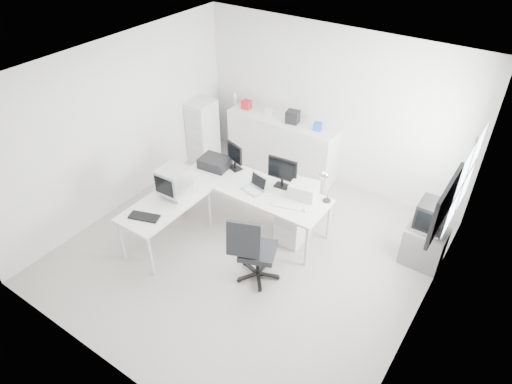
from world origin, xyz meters
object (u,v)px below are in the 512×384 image
Objects in this scene: filing_cabinet at (203,131)px; lcd_monitor_small at (235,156)px; laptop at (253,185)px; tv_cabinet at (424,246)px; laser_printer at (304,190)px; crt_monitor at (174,184)px; sideboard at (282,145)px; side_desk at (167,223)px; lcd_monitor_large at (282,173)px; main_desk at (254,206)px; office_chair at (258,248)px; drawer_pedestal at (293,224)px; inkjet_printer at (215,163)px; crt_tv at (432,217)px.

lcd_monitor_small is at bearing -31.54° from filing_cabinet.
laptop reaches higher than tv_cabinet.
laser_printer is 1.93m from crt_monitor.
filing_cabinet is (-1.47, -0.53, 0.08)m from sideboard.
lcd_monitor_large is at bearing 48.37° from side_desk.
main_desk is 1.18m from office_chair.
side_desk is 1.43m from laptop.
tv_cabinet reaches higher than drawer_pedestal.
crt_monitor reaches higher than office_chair.
inkjet_printer is at bearing 175.17° from laser_printer.
filing_cabinet reaches higher than crt_monitor.
crt_tv is at bearing 5.52° from lcd_monitor_large.
drawer_pedestal is 1.20× the size of crt_tv.
lcd_monitor_small is 1.48m from sideboard.
lcd_monitor_large is 1.52× the size of laptop.
crt_monitor is at bearing -155.53° from tv_cabinet.
sideboard is (-0.86, 1.40, -0.47)m from lcd_monitor_large.
tv_cabinet is (3.37, 0.58, -0.53)m from inkjet_printer.
laptop reaches higher than side_desk.
office_chair is at bearing -101.34° from laser_printer.
main_desk is 4.00× the size of drawer_pedestal.
inkjet_printer is 1.22m from lcd_monitor_large.
drawer_pedestal is at bearing 68.63° from office_chair.
office_chair reaches higher than inkjet_printer.
drawer_pedestal is at bearing -52.99° from sideboard.
sideboard is at bearing 121.22° from laptop.
lcd_monitor_large is at bearing -20.64° from filing_cabinet.
laptop is 0.30× the size of office_chair.
laser_printer is 0.32× the size of filing_cabinet.
lcd_monitor_large is at bearing 0.81° from inkjet_printer.
crt_tv is (1.82, 0.63, 0.54)m from drawer_pedestal.
laptop is at bearing -164.55° from laser_printer.
filing_cabinet is at bearing 150.33° from main_desk.
crt_monitor is at bearing -155.53° from crt_tv.
main_desk is at bearing 105.50° from office_chair.
drawer_pedestal is 2.90m from filing_cabinet.
filing_cabinet is at bearing 174.37° from tv_cabinet.
inkjet_printer is at bearing 87.73° from crt_monitor.
lcd_monitor_large reaches higher than laptop.
main_desk is at bearing -175.91° from drawer_pedestal.
sideboard is at bearing 93.49° from office_chair.
sideboard is at bearing 115.68° from lcd_monitor_large.
crt_monitor is (-1.55, -0.90, 0.66)m from drawer_pedestal.
inkjet_printer is 0.77× the size of tv_cabinet.
crt_tv is at bearing 22.21° from crt_monitor.
sideboard is (0.04, 1.40, -0.45)m from lcd_monitor_small.
drawer_pedestal is 1.30× the size of lcd_monitor_small.
lcd_monitor_large is 0.99× the size of crt_tv.
laptop is (-0.65, -0.15, 0.56)m from drawer_pedestal.
crt_monitor reaches higher than drawer_pedestal.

